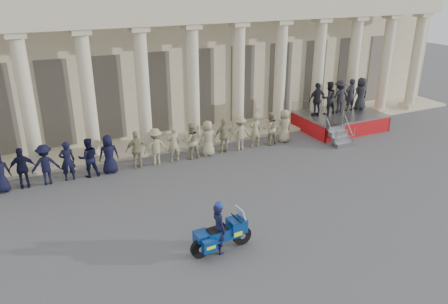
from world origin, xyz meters
TOP-DOWN VIEW (x-y plane):
  - ground at (0.00, 0.00)m, footprint 90.00×90.00m
  - building at (-0.00, 14.74)m, footprint 40.00×12.50m
  - officer_rank at (-3.86, 6.40)m, footprint 20.22×0.69m
  - reviewing_stand at (10.00, 6.93)m, footprint 4.66×4.37m
  - motorcycle at (-1.50, -1.39)m, footprint 2.22×0.92m
  - rider at (-1.62, -1.40)m, footprint 0.46×0.66m

SIDE VIEW (x-z plane):
  - ground at x=0.00m, z-range 0.00..0.00m
  - motorcycle at x=-1.50m, z-range -0.10..1.33m
  - officer_rank at x=-3.86m, z-range 0.00..1.82m
  - rider at x=-1.62m, z-range -0.01..1.84m
  - reviewing_stand at x=10.00m, z-range 0.15..3.01m
  - building at x=0.00m, z-range 0.02..9.02m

